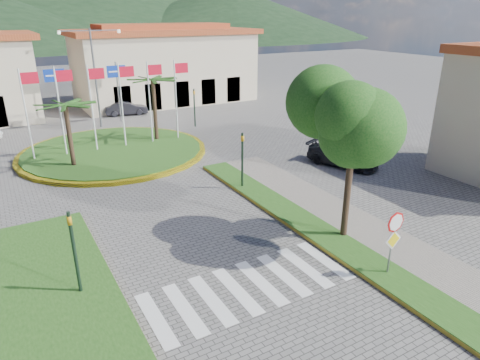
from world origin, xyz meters
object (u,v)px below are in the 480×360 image
roundabout_island (114,151)px  car_side_right (343,155)px  stop_sign (394,234)px  deciduous_tree (355,121)px  car_dark_b (126,108)px  car_dark_a (5,114)px

roundabout_island → car_side_right: 15.52m
stop_sign → car_side_right: bearing=55.2°
deciduous_tree → car_dark_b: size_ratio=1.75×
stop_sign → deciduous_tree: deciduous_tree is taller
car_dark_a → deciduous_tree: bearing=-138.4°
roundabout_island → stop_sign: roundabout_island is taller
car_dark_a → stop_sign: bearing=-141.0°
roundabout_island → car_dark_b: bearing=69.7°
deciduous_tree → car_dark_b: deciduous_tree is taller
car_dark_b → stop_sign: bearing=-169.0°
deciduous_tree → car_side_right: deciduous_tree is taller
deciduous_tree → car_dark_b: 28.69m
roundabout_island → stop_sign: size_ratio=4.79×
car_dark_b → roundabout_island: bearing=169.4°
car_side_right → car_dark_b: bearing=89.0°
deciduous_tree → car_side_right: bearing=47.8°
deciduous_tree → car_side_right: (6.50, 7.16, -4.51)m
roundabout_island → stop_sign: bearing=-76.3°
stop_sign → deciduous_tree: size_ratio=0.39×
car_side_right → stop_sign: bearing=-146.1°
roundabout_island → car_dark_a: 15.13m
roundabout_island → car_dark_a: size_ratio=3.17×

